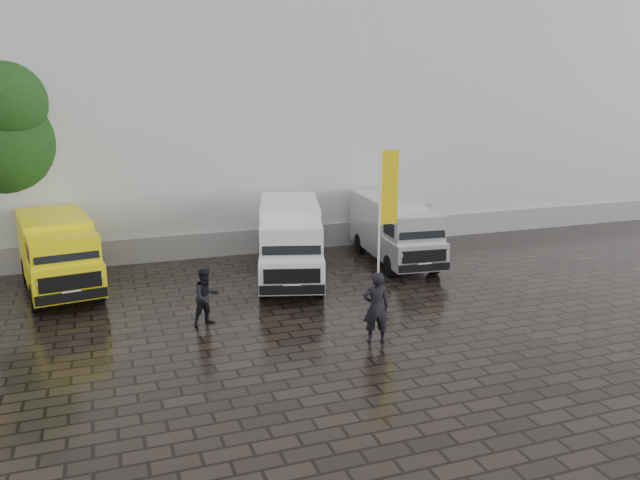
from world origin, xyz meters
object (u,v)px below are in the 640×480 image
object	(u,v)px
flagpole	(385,212)
person_front	(376,308)
van_yellow	(59,256)
van_white	(290,243)
person_tent	(206,297)
van_silver	(395,231)
wheelie_bin	(383,234)

from	to	relation	value
flagpole	person_front	distance (m)	4.46
van_yellow	flagpole	xyz separation A→B (m)	(10.01, -3.95, 1.52)
van_yellow	person_front	world-z (taller)	van_yellow
van_white	person_front	bearing A→B (deg)	-69.76
van_yellow	van_white	distance (m)	7.75
van_yellow	person_tent	world-z (taller)	van_yellow
van_yellow	person_tent	size ratio (longest dim) A/B	3.23
person_tent	van_white	bearing A→B (deg)	24.57
van_white	person_tent	xyz separation A→B (m)	(-3.57, -3.44, -0.50)
flagpole	person_front	xyz separation A→B (m)	(-1.93, -3.60, -1.79)
flagpole	van_silver	bearing A→B (deg)	58.45
van_white	person_tent	distance (m)	4.98
person_front	person_tent	bearing A→B (deg)	-21.70
van_white	van_yellow	bearing A→B (deg)	-173.35
van_yellow	wheelie_bin	world-z (taller)	van_yellow
van_yellow	flagpole	distance (m)	10.87
van_yellow	van_white	size ratio (longest dim) A/B	0.88
flagpole	person_front	bearing A→B (deg)	-118.19
person_tent	person_front	bearing A→B (deg)	-54.47
person_front	van_silver	bearing A→B (deg)	-106.41
person_front	wheelie_bin	bearing A→B (deg)	-103.05
van_white	flagpole	xyz separation A→B (m)	(2.37, -2.67, 1.43)
flagpole	person_front	world-z (taller)	flagpole
van_yellow	person_front	bearing A→B (deg)	-52.03
flagpole	van_white	bearing A→B (deg)	131.61
van_yellow	van_white	world-z (taller)	van_white
van_yellow	wheelie_bin	bearing A→B (deg)	0.54
person_front	person_tent	distance (m)	4.91
flagpole	person_tent	distance (m)	6.29
van_white	flagpole	bearing A→B (deg)	-32.17
van_yellow	person_tent	distance (m)	6.25
van_silver	person_front	bearing A→B (deg)	-114.20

